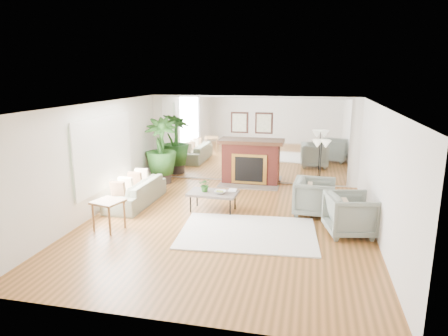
% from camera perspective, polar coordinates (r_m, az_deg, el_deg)
% --- Properties ---
extents(ground, '(7.00, 7.00, 0.00)m').
position_cam_1_polar(ground, '(8.55, 0.32, -8.02)').
color(ground, brown).
rests_on(ground, ground).
extents(wall_left, '(0.02, 7.00, 2.50)m').
position_cam_1_polar(wall_left, '(9.26, -18.07, 1.06)').
color(wall_left, silver).
rests_on(wall_left, ground).
extents(wall_right, '(0.02, 7.00, 2.50)m').
position_cam_1_polar(wall_right, '(8.11, 21.45, -0.89)').
color(wall_right, silver).
rests_on(wall_right, ground).
extents(wall_back, '(6.00, 0.02, 2.50)m').
position_cam_1_polar(wall_back, '(11.55, 3.98, 4.02)').
color(wall_back, silver).
rests_on(wall_back, ground).
extents(mirror_panel, '(5.40, 0.04, 2.40)m').
position_cam_1_polar(mirror_panel, '(11.53, 3.97, 4.01)').
color(mirror_panel, silver).
rests_on(mirror_panel, wall_back).
extents(window_panel, '(0.04, 2.40, 1.50)m').
position_cam_1_polar(window_panel, '(9.57, -16.76, 2.14)').
color(window_panel, '#B2E09E').
rests_on(window_panel, wall_left).
extents(fireplace, '(1.85, 0.83, 2.05)m').
position_cam_1_polar(fireplace, '(11.44, 3.76, 0.92)').
color(fireplace, maroon).
rests_on(fireplace, ground).
extents(area_rug, '(2.84, 2.13, 0.03)m').
position_cam_1_polar(area_rug, '(8.09, 3.42, -9.20)').
color(area_rug, white).
rests_on(area_rug, ground).
extents(coffee_table, '(1.15, 0.71, 0.45)m').
position_cam_1_polar(coffee_table, '(9.22, -1.59, -3.69)').
color(coffee_table, '#63574E').
rests_on(coffee_table, ground).
extents(sofa, '(0.82, 2.05, 0.60)m').
position_cam_1_polar(sofa, '(9.99, -12.50, -3.36)').
color(sofa, gray).
rests_on(sofa, ground).
extents(armchair_back, '(0.96, 0.94, 0.82)m').
position_cam_1_polar(armchair_back, '(9.22, 12.82, -4.06)').
color(armchair_back, gray).
rests_on(armchair_back, ground).
extents(armchair_front, '(1.09, 1.07, 0.83)m').
position_cam_1_polar(armchair_front, '(8.28, 17.62, -6.34)').
color(armchair_front, gray).
rests_on(armchair_front, ground).
extents(side_table, '(0.66, 0.66, 0.62)m').
position_cam_1_polar(side_table, '(8.43, -16.20, -5.14)').
color(side_table, olive).
rests_on(side_table, ground).
extents(potted_ficus, '(1.11, 1.11, 1.89)m').
position_cam_1_polar(potted_ficus, '(11.60, -9.00, 2.73)').
color(potted_ficus, '#2A231F').
rests_on(potted_ficus, ground).
extents(floor_lamp, '(0.48, 0.27, 1.47)m').
position_cam_1_polar(floor_lamp, '(10.49, 13.73, 2.74)').
color(floor_lamp, black).
rests_on(floor_lamp, ground).
extents(tabletop_plant, '(0.33, 0.30, 0.32)m').
position_cam_1_polar(tabletop_plant, '(9.22, -2.70, -2.42)').
color(tabletop_plant, '#316324').
rests_on(tabletop_plant, coffee_table).
extents(fruit_bowl, '(0.27, 0.27, 0.07)m').
position_cam_1_polar(fruit_bowl, '(9.10, -0.60, -3.46)').
color(fruit_bowl, olive).
rests_on(fruit_bowl, coffee_table).
extents(book, '(0.21, 0.27, 0.02)m').
position_cam_1_polar(book, '(9.33, 0.63, -3.18)').
color(book, olive).
rests_on(book, coffee_table).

